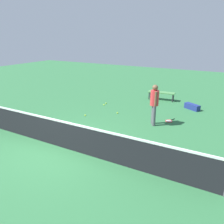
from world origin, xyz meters
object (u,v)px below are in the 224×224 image
player_near_side (154,101)px  tennis_ball_by_net (85,115)px  tennis_ball_baseline (104,105)px  tennis_ball_stray_left (150,145)px  equipment_bag (192,107)px  tennis_racket_near_player (169,121)px  courtside_bench (161,93)px  tennis_ball_midcourt (117,113)px  tennis_ball_near_player (106,103)px

player_near_side → tennis_ball_by_net: (3.10, 0.54, -0.98)m
tennis_ball_baseline → tennis_ball_stray_left: (-3.75, 3.17, 0.00)m
tennis_ball_stray_left → tennis_ball_baseline: bearing=-40.2°
equipment_bag → tennis_ball_stray_left: bearing=84.7°
player_near_side → tennis_ball_stray_left: (-0.55, 1.86, -0.98)m
tennis_racket_near_player → tennis_ball_stray_left: (-0.06, 2.58, 0.02)m
tennis_racket_near_player → player_near_side: bearing=56.2°
player_near_side → equipment_bag: bearing=-108.8°
tennis_ball_baseline → player_near_side: bearing=157.7°
tennis_ball_baseline → courtside_bench: 3.43m
tennis_ball_stray_left → tennis_ball_midcourt: bearing=-43.1°
tennis_ball_midcourt → courtside_bench: (-1.08, -3.31, 0.38)m
courtside_bench → equipment_bag: (-1.87, 0.87, -0.28)m
tennis_ball_stray_left → courtside_bench: 5.84m
player_near_side → tennis_ball_by_net: bearing=9.9°
tennis_ball_near_player → tennis_ball_baseline: 0.29m
tennis_ball_near_player → tennis_ball_by_net: same height
tennis_ball_near_player → equipment_bag: size_ratio=0.08×
tennis_ball_baseline → courtside_bench: bearing=-133.1°
courtside_bench → tennis_ball_midcourt: bearing=71.8°
player_near_side → tennis_ball_baseline: 3.59m
tennis_ball_baseline → courtside_bench: courtside_bench is taller
player_near_side → tennis_ball_near_player: (3.25, -1.60, -0.98)m
tennis_ball_stray_left → equipment_bag: bearing=-95.3°
courtside_bench → equipment_bag: size_ratio=1.84×
player_near_side → tennis_racket_near_player: (-0.49, -0.73, -1.00)m
tennis_ball_stray_left → courtside_bench: (1.42, -5.65, 0.38)m
equipment_bag → courtside_bench: bearing=-25.1°
tennis_ball_near_player → equipment_bag: bearing=-162.7°
tennis_racket_near_player → tennis_ball_midcourt: tennis_ball_midcourt is taller
tennis_ball_by_net → player_near_side: bearing=-170.1°
tennis_ball_near_player → tennis_ball_baseline: (-0.05, 0.29, 0.00)m
player_near_side → tennis_racket_near_player: 1.33m
tennis_ball_by_net → tennis_ball_near_player: bearing=-86.0°
player_near_side → tennis_ball_stray_left: bearing=106.5°
tennis_racket_near_player → equipment_bag: equipment_bag is taller
equipment_bag → tennis_ball_baseline: bearing=21.0°
courtside_bench → equipment_bag: 2.08m
tennis_ball_midcourt → courtside_bench: courtside_bench is taller
player_near_side → tennis_ball_stray_left: 2.17m
tennis_racket_near_player → tennis_ball_stray_left: bearing=91.4°
courtside_bench → tennis_racket_near_player: bearing=113.9°
courtside_bench → tennis_ball_near_player: bearing=42.8°
player_near_side → courtside_bench: bearing=-77.1°
tennis_ball_baseline → tennis_ball_stray_left: same height
tennis_ball_stray_left → player_near_side: bearing=-73.5°
tennis_racket_near_player → tennis_ball_near_player: 3.83m
tennis_ball_by_net → tennis_ball_stray_left: (-3.65, 1.32, 0.00)m
tennis_ball_midcourt → equipment_bag: bearing=-140.5°
tennis_racket_near_player → courtside_bench: (1.36, -3.07, 0.40)m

